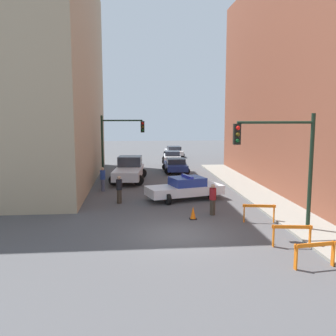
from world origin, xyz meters
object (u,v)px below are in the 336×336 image
at_px(police_car, 185,188).
at_px(pedestrian_sidewalk, 213,199).
at_px(traffic_light_near, 286,154).
at_px(traffic_cone, 193,213).
at_px(parked_car_mid, 172,157).
at_px(barrier_back, 259,210).
at_px(pedestrian_crossing, 119,189).
at_px(barrier_mid, 292,232).
at_px(parked_car_near, 176,165).
at_px(white_truck, 129,170).
at_px(pedestrian_corner, 103,179).
at_px(parked_car_far, 174,151).
at_px(traffic_light_far, 116,138).
at_px(barrier_front, 315,251).

height_order(police_car, pedestrian_sidewalk, pedestrian_sidewalk).
bearing_deg(traffic_light_near, traffic_cone, 146.72).
xyz_separation_m(parked_car_mid, barrier_back, (1.84, -23.28, -0.06)).
relative_size(pedestrian_crossing, barrier_mid, 1.04).
bearing_deg(traffic_cone, parked_car_near, 86.80).
distance_m(parked_car_near, traffic_cone, 15.59).
bearing_deg(white_truck, pedestrian_corner, -109.48).
relative_size(parked_car_far, barrier_mid, 2.75).
relative_size(pedestrian_crossing, pedestrian_sidewalk, 1.00).
relative_size(traffic_light_far, pedestrian_crossing, 3.13).
xyz_separation_m(pedestrian_sidewalk, barrier_back, (1.97, -1.60, -0.24)).
xyz_separation_m(traffic_light_near, police_car, (-3.49, 6.89, -2.81)).
distance_m(police_car, parked_car_near, 11.12).
height_order(traffic_light_far, parked_car_near, traffic_light_far).
bearing_deg(white_truck, traffic_light_far, 165.86).
xyz_separation_m(police_car, parked_car_mid, (1.07, 17.94, -0.05)).
relative_size(parked_car_mid, pedestrian_corner, 2.67).
distance_m(parked_car_far, traffic_cone, 28.73).
distance_m(pedestrian_sidewalk, barrier_back, 2.55).
xyz_separation_m(traffic_light_near, barrier_mid, (-0.43, -1.93, -2.91)).
height_order(traffic_light_far, traffic_cone, traffic_light_far).
xyz_separation_m(traffic_light_far, white_truck, (0.99, -0.35, -2.49)).
bearing_deg(parked_car_far, traffic_cone, -96.82).
distance_m(traffic_light_far, parked_car_mid, 12.36).
height_order(barrier_mid, traffic_cone, barrier_mid).
xyz_separation_m(pedestrian_corner, barrier_back, (8.24, -8.47, -0.24)).
relative_size(pedestrian_sidewalk, barrier_back, 1.05).
height_order(parked_car_far, barrier_front, parked_car_far).
bearing_deg(barrier_back, parked_car_near, 97.82).
relative_size(parked_car_mid, barrier_mid, 2.79).
xyz_separation_m(traffic_light_far, barrier_front, (7.53, -18.15, -2.78)).
relative_size(parked_car_near, barrier_back, 2.72).
distance_m(traffic_light_far, barrier_front, 19.85).
xyz_separation_m(parked_car_near, traffic_cone, (-0.87, -15.56, -0.36)).
bearing_deg(pedestrian_crossing, parked_car_mid, -121.94).
height_order(police_car, barrier_mid, police_car).
distance_m(white_truck, pedestrian_crossing, 7.56).
bearing_deg(white_truck, parked_car_near, 50.39).
relative_size(traffic_light_far, traffic_cone, 7.93).
distance_m(parked_car_mid, barrier_back, 23.35).
bearing_deg(police_car, pedestrian_crossing, 82.15).
height_order(traffic_light_near, parked_car_mid, traffic_light_near).
height_order(police_car, white_truck, white_truck).
bearing_deg(pedestrian_sidewalk, pedestrian_crossing, 5.15).
xyz_separation_m(parked_car_mid, pedestrian_corner, (-6.40, -14.81, 0.19)).
relative_size(traffic_light_near, pedestrian_crossing, 3.13).
bearing_deg(parked_car_far, pedestrian_crossing, -106.11).
distance_m(police_car, barrier_mid, 9.33).
relative_size(parked_car_far, pedestrian_sidewalk, 2.64).
bearing_deg(parked_car_near, traffic_light_far, -143.91).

